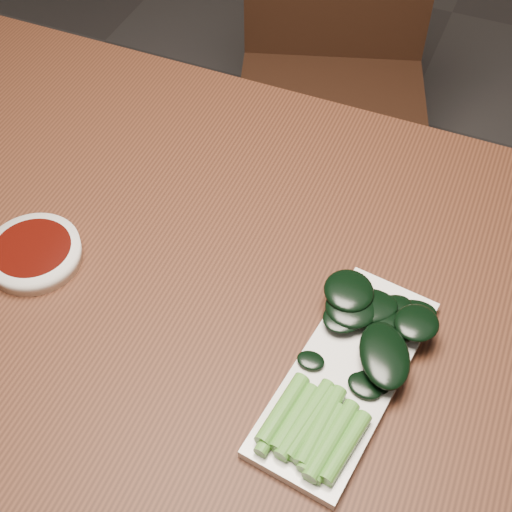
# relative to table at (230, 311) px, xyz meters

# --- Properties ---
(ground) EXTENTS (6.00, 6.00, 0.00)m
(ground) POSITION_rel_table_xyz_m (0.00, 0.00, -0.68)
(ground) COLOR #2F2C2C
(ground) RESTS_ON ground
(table) EXTENTS (1.40, 0.80, 0.75)m
(table) POSITION_rel_table_xyz_m (0.00, 0.00, 0.00)
(table) COLOR #3F1F12
(table) RESTS_ON ground
(chair_far) EXTENTS (0.55, 0.55, 0.89)m
(chair_far) POSITION_rel_table_xyz_m (-0.12, 0.83, -0.19)
(chair_far) COLOR black
(chair_far) RESTS_ON ground
(sauce_bowl) EXTENTS (0.12, 0.12, 0.03)m
(sauce_bowl) POSITION_rel_table_xyz_m (-0.25, -0.07, 0.09)
(sauce_bowl) COLOR silver
(sauce_bowl) RESTS_ON table
(serving_plate) EXTENTS (0.15, 0.31, 0.01)m
(serving_plate) POSITION_rel_table_xyz_m (0.19, -0.08, 0.08)
(serving_plate) COLOR silver
(serving_plate) RESTS_ON table
(gai_lan) EXTENTS (0.17, 0.28, 0.03)m
(gai_lan) POSITION_rel_table_xyz_m (0.19, -0.07, 0.10)
(gai_lan) COLOR #4E8D30
(gai_lan) RESTS_ON serving_plate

